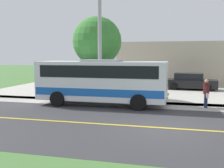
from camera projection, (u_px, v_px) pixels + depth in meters
ground_plane at (162, 128)px, 11.18m from camera, size 120.00×120.00×0.00m
road_surface at (162, 128)px, 11.18m from camera, size 8.00×100.00×0.01m
sidewalk at (167, 105)px, 16.20m from camera, size 2.40×100.00×0.01m
parking_lot_surface at (208, 91)px, 22.43m from camera, size 14.00×36.00×0.01m
road_centre_line at (162, 128)px, 11.18m from camera, size 0.16×100.00×0.00m
shuttle_bus_front at (102, 80)px, 16.30m from camera, size 2.67×7.85×2.76m
pedestrian_with_bags at (206, 93)px, 15.47m from camera, size 0.72×0.34×1.64m
street_light_pole at (99, 37)px, 16.43m from camera, size 1.97×0.24×7.48m
parked_car_near at (191, 82)px, 23.68m from camera, size 2.33×4.55×1.45m
tree_curbside at (97, 41)px, 19.11m from camera, size 3.48×3.48×5.75m
commercial_building at (196, 62)px, 31.00m from camera, size 10.00×16.61×4.38m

